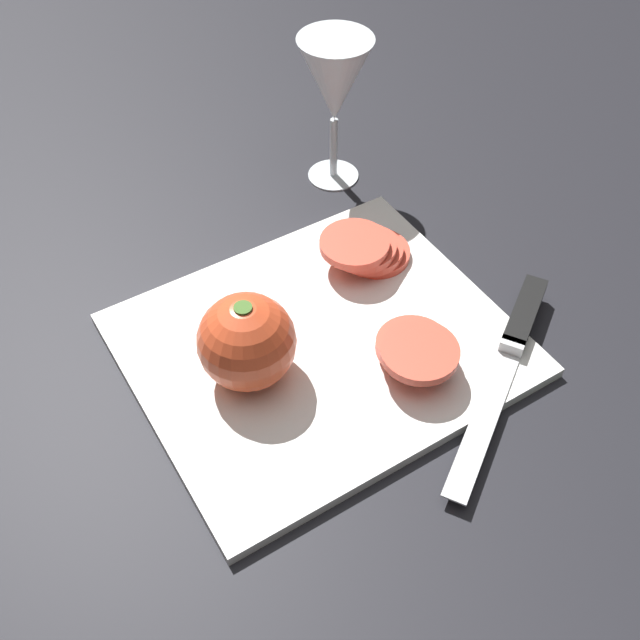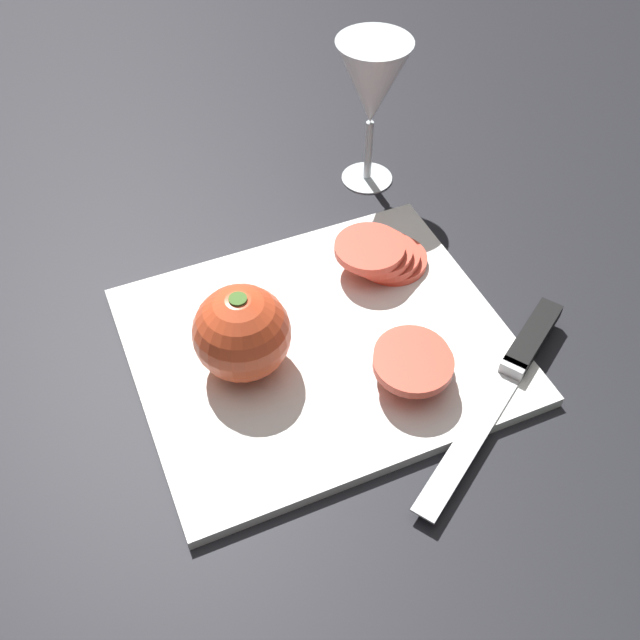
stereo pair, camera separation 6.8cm
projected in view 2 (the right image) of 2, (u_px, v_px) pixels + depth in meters
ground_plane at (233, 396)px, 0.68m from camera, size 3.00×3.00×0.00m
cutting_board at (320, 345)px, 0.71m from camera, size 0.35×0.29×0.01m
wine_glass at (372, 88)px, 0.80m from camera, size 0.08×0.08×0.17m
whole_tomato at (242, 333)px, 0.66m from camera, size 0.09×0.09×0.09m
knife at (520, 357)px, 0.69m from camera, size 0.23×0.16×0.01m
tomato_slice_stack_near at (413, 360)px, 0.67m from camera, size 0.09×0.10×0.03m
tomato_slice_stack_far at (381, 254)px, 0.76m from camera, size 0.10×0.07×0.03m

